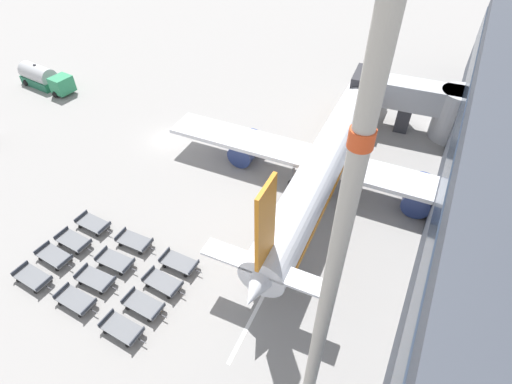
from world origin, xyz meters
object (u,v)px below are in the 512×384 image
(baggage_dolly_row_mid_a_col_a, at_px, (54,256))
(baggage_dolly_row_far_col_a, at_px, (93,224))
(apron_light_mast, at_px, (332,277))
(baggage_dolly_row_far_col_b, at_px, (134,241))
(baggage_dolly_row_near_col_a, at_px, (33,278))
(fuel_tanker_primary, at_px, (43,78))
(baggage_dolly_row_mid_a_col_b, at_px, (96,279))
(baggage_dolly_row_mid_a_col_c, at_px, (144,305))
(baggage_dolly_row_mid_b_col_b, at_px, (115,261))
(baggage_dolly_row_near_col_b, at_px, (76,300))
(airplane, at_px, (330,153))
(baggage_dolly_row_near_col_c, at_px, (122,329))
(baggage_dolly_row_mid_b_col_c, at_px, (163,283))
(baggage_dolly_row_mid_b_col_a, at_px, (74,241))
(baggage_dolly_row_far_col_c, at_px, (179,263))

(baggage_dolly_row_mid_a_col_a, bearing_deg, baggage_dolly_row_far_col_a, 87.17)
(apron_light_mast, bearing_deg, baggage_dolly_row_mid_a_col_a, 175.70)
(baggage_dolly_row_mid_a_col_a, distance_m, baggage_dolly_row_far_col_a, 4.40)
(baggage_dolly_row_far_col_b, bearing_deg, baggage_dolly_row_near_col_a, -125.44)
(fuel_tanker_primary, xyz_separation_m, baggage_dolly_row_mid_a_col_b, (30.85, -22.49, -0.87))
(baggage_dolly_row_mid_a_col_a, distance_m, apron_light_mast, 27.47)
(baggage_dolly_row_mid_a_col_c, relative_size, baggage_dolly_row_mid_b_col_b, 1.00)
(baggage_dolly_row_near_col_a, bearing_deg, baggage_dolly_row_near_col_b, 0.04)
(baggage_dolly_row_near_col_a, height_order, baggage_dolly_row_far_col_b, same)
(airplane, bearing_deg, apron_light_mast, -74.18)
(airplane, xyz_separation_m, apron_light_mast, (6.45, -22.78, 11.04))
(baggage_dolly_row_far_col_a, distance_m, apron_light_mast, 27.91)
(baggage_dolly_row_mid_b_col_b, distance_m, baggage_dolly_row_far_col_b, 2.48)
(baggage_dolly_row_near_col_c, bearing_deg, baggage_dolly_row_near_col_a, 178.55)
(baggage_dolly_row_near_col_a, height_order, baggage_dolly_row_mid_b_col_c, same)
(airplane, distance_m, baggage_dolly_row_far_col_b, 20.74)
(baggage_dolly_row_mid_b_col_b, height_order, baggage_dolly_row_mid_b_col_c, same)
(baggage_dolly_row_near_col_a, relative_size, baggage_dolly_row_mid_a_col_a, 1.00)
(baggage_dolly_row_near_col_c, distance_m, baggage_dolly_row_mid_b_col_a, 10.59)
(airplane, bearing_deg, baggage_dolly_row_near_col_c, -107.53)
(baggage_dolly_row_near_col_b, height_order, baggage_dolly_row_far_col_c, same)
(airplane, distance_m, baggage_dolly_row_mid_b_col_a, 25.63)
(baggage_dolly_row_mid_b_col_a, distance_m, baggage_dolly_row_far_col_b, 5.41)
(baggage_dolly_row_far_col_a, height_order, apron_light_mast, apron_light_mast)
(baggage_dolly_row_near_col_b, distance_m, baggage_dolly_row_mid_a_col_b, 2.19)
(baggage_dolly_row_mid_a_col_b, xyz_separation_m, baggage_dolly_row_mid_a_col_c, (4.99, -0.14, 0.00))
(baggage_dolly_row_near_col_a, bearing_deg, baggage_dolly_row_mid_a_col_a, 94.00)
(fuel_tanker_primary, xyz_separation_m, baggage_dolly_row_mid_b_col_c, (35.94, -20.31, -0.87))
(fuel_tanker_primary, distance_m, baggage_dolly_row_mid_b_col_c, 41.30)
(fuel_tanker_primary, height_order, baggage_dolly_row_mid_a_col_c, fuel_tanker_primary)
(apron_light_mast, bearing_deg, baggage_dolly_row_mid_a_col_c, 173.99)
(baggage_dolly_row_far_col_c, bearing_deg, fuel_tanker_primary, 153.34)
(baggage_dolly_row_mid_b_col_b, bearing_deg, baggage_dolly_row_mid_b_col_a, 179.35)
(baggage_dolly_row_mid_a_col_a, height_order, baggage_dolly_row_mid_b_col_b, same)
(baggage_dolly_row_far_col_a, bearing_deg, baggage_dolly_row_mid_b_col_a, -90.76)
(baggage_dolly_row_mid_a_col_b, bearing_deg, baggage_dolly_row_mid_b_col_a, 154.71)
(baggage_dolly_row_far_col_a, xyz_separation_m, apron_light_mast, (23.40, -6.17, 13.91))
(baggage_dolly_row_mid_a_col_a, xyz_separation_m, baggage_dolly_row_mid_a_col_c, (9.85, -0.33, 0.00))
(baggage_dolly_row_far_col_c, bearing_deg, baggage_dolly_row_far_col_a, 179.20)
(baggage_dolly_row_mid_a_col_a, height_order, baggage_dolly_row_mid_b_col_a, same)
(baggage_dolly_row_mid_a_col_b, distance_m, apron_light_mast, 23.41)
(baggage_dolly_row_near_col_b, height_order, baggage_dolly_row_near_col_c, same)
(airplane, height_order, baggage_dolly_row_far_col_b, airplane)
(baggage_dolly_row_mid_b_col_a, height_order, baggage_dolly_row_mid_b_col_b, same)
(fuel_tanker_primary, height_order, apron_light_mast, apron_light_mast)
(baggage_dolly_row_far_col_a, relative_size, baggage_dolly_row_far_col_c, 1.01)
(airplane, distance_m, baggage_dolly_row_far_col_a, 23.90)
(baggage_dolly_row_near_col_c, bearing_deg, baggage_dolly_row_far_col_b, 123.57)
(baggage_dolly_row_mid_a_col_b, xyz_separation_m, apron_light_mast, (18.76, -1.59, 13.91))
(baggage_dolly_row_mid_a_col_c, bearing_deg, apron_light_mast, -6.01)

